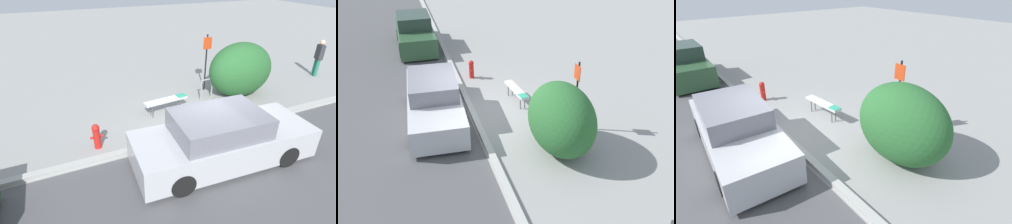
# 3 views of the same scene
# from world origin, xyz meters

# --- Properties ---
(ground_plane) EXTENTS (60.00, 60.00, 0.00)m
(ground_plane) POSITION_xyz_m (0.00, 0.00, 0.00)
(ground_plane) COLOR gray
(curb) EXTENTS (60.00, 0.20, 0.13)m
(curb) POSITION_xyz_m (0.00, 0.00, 0.07)
(curb) COLOR #A8A8A3
(curb) RESTS_ON ground_plane
(bench) EXTENTS (1.62, 0.46, 0.54)m
(bench) POSITION_xyz_m (-0.58, 1.74, 0.48)
(bench) COLOR #515156
(bench) RESTS_ON ground_plane
(bike_rack) EXTENTS (0.55, 0.09, 0.83)m
(bike_rack) POSITION_xyz_m (1.31, 2.17, 0.50)
(bike_rack) COLOR #99999E
(bike_rack) RESTS_ON ground_plane
(sign_post) EXTENTS (0.36, 0.08, 2.30)m
(sign_post) POSITION_xyz_m (1.68, 2.94, 1.38)
(sign_post) COLOR black
(sign_post) RESTS_ON ground_plane
(fire_hydrant) EXTENTS (0.36, 0.22, 0.77)m
(fire_hydrant) POSITION_xyz_m (-3.20, 0.63, 0.41)
(fire_hydrant) COLOR red
(fire_hydrant) RESTS_ON ground_plane
(shrub_hedge) EXTENTS (2.62, 1.80, 2.11)m
(shrub_hedge) POSITION_xyz_m (2.68, 2.01, 1.05)
(shrub_hedge) COLOR #28602D
(shrub_hedge) RESTS_ON ground_plane
(pedestrian) EXTENTS (0.33, 0.43, 1.69)m
(pedestrian) POSITION_xyz_m (7.34, 2.26, 0.91)
(pedestrian) COLOR #267259
(pedestrian) RESTS_ON ground_plane
(parked_car_near) EXTENTS (4.80, 1.98, 1.45)m
(parked_car_near) POSITION_xyz_m (-0.31, -1.25, 0.66)
(parked_car_near) COLOR black
(parked_car_near) RESTS_ON ground_plane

